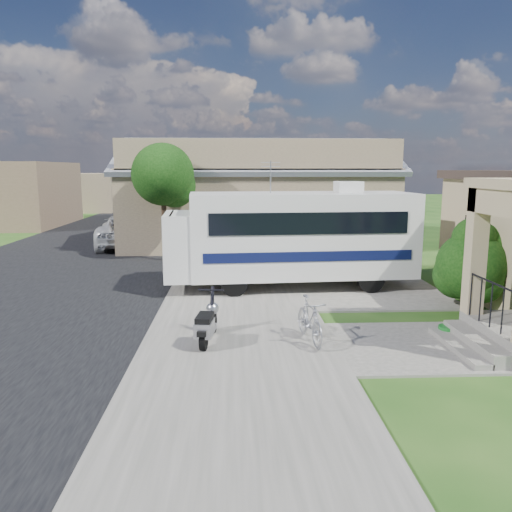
{
  "coord_description": "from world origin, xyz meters",
  "views": [
    {
      "loc": [
        -1.08,
        -10.54,
        3.59
      ],
      "look_at": [
        -0.5,
        2.5,
        1.3
      ],
      "focal_mm": 35.0,
      "sensor_mm": 36.0,
      "label": 1
    }
  ],
  "objects_px": {
    "van": "(150,212)",
    "motorhome": "(292,235)",
    "shrub": "(473,263)",
    "bicycle": "(310,323)",
    "pickup_truck": "(127,230)",
    "garden_hose": "(448,332)",
    "scooter": "(207,324)"
  },
  "relations": [
    {
      "from": "motorhome",
      "to": "bicycle",
      "type": "bearing_deg",
      "value": -96.28
    },
    {
      "from": "garden_hose",
      "to": "shrub",
      "type": "bearing_deg",
      "value": 54.94
    },
    {
      "from": "shrub",
      "to": "scooter",
      "type": "distance_m",
      "value": 7.11
    },
    {
      "from": "shrub",
      "to": "van",
      "type": "distance_m",
      "value": 21.86
    },
    {
      "from": "garden_hose",
      "to": "van",
      "type": "bearing_deg",
      "value": 115.19
    },
    {
      "from": "bicycle",
      "to": "pickup_truck",
      "type": "height_order",
      "value": "pickup_truck"
    },
    {
      "from": "scooter",
      "to": "pickup_truck",
      "type": "height_order",
      "value": "pickup_truck"
    },
    {
      "from": "shrub",
      "to": "van",
      "type": "bearing_deg",
      "value": 120.94
    },
    {
      "from": "motorhome",
      "to": "van",
      "type": "height_order",
      "value": "motorhome"
    },
    {
      "from": "pickup_truck",
      "to": "garden_hose",
      "type": "bearing_deg",
      "value": 117.64
    },
    {
      "from": "motorhome",
      "to": "van",
      "type": "bearing_deg",
      "value": 109.19
    },
    {
      "from": "bicycle",
      "to": "scooter",
      "type": "bearing_deg",
      "value": 169.54
    },
    {
      "from": "van",
      "to": "garden_hose",
      "type": "height_order",
      "value": "van"
    },
    {
      "from": "scooter",
      "to": "shrub",
      "type": "bearing_deg",
      "value": 27.05
    },
    {
      "from": "bicycle",
      "to": "garden_hose",
      "type": "height_order",
      "value": "bicycle"
    },
    {
      "from": "van",
      "to": "motorhome",
      "type": "bearing_deg",
      "value": -72.17
    },
    {
      "from": "bicycle",
      "to": "garden_hose",
      "type": "distance_m",
      "value": 3.14
    },
    {
      "from": "van",
      "to": "garden_hose",
      "type": "xyz_separation_m",
      "value": [
        9.79,
        -20.81,
        -0.84
      ]
    },
    {
      "from": "shrub",
      "to": "bicycle",
      "type": "height_order",
      "value": "shrub"
    },
    {
      "from": "van",
      "to": "pickup_truck",
      "type": "bearing_deg",
      "value": -94.4
    },
    {
      "from": "pickup_truck",
      "to": "garden_hose",
      "type": "height_order",
      "value": "pickup_truck"
    },
    {
      "from": "pickup_truck",
      "to": "bicycle",
      "type": "bearing_deg",
      "value": 107.3
    },
    {
      "from": "shrub",
      "to": "garden_hose",
      "type": "bearing_deg",
      "value": -125.06
    },
    {
      "from": "shrub",
      "to": "scooter",
      "type": "xyz_separation_m",
      "value": [
        -6.65,
        -2.41,
        -0.76
      ]
    },
    {
      "from": "shrub",
      "to": "pickup_truck",
      "type": "height_order",
      "value": "shrub"
    },
    {
      "from": "scooter",
      "to": "bicycle",
      "type": "bearing_deg",
      "value": 6.36
    },
    {
      "from": "pickup_truck",
      "to": "van",
      "type": "distance_m",
      "value": 7.54
    },
    {
      "from": "bicycle",
      "to": "van",
      "type": "xyz_separation_m",
      "value": [
        -6.69,
        21.18,
        0.47
      ]
    },
    {
      "from": "motorhome",
      "to": "van",
      "type": "distance_m",
      "value": 17.58
    },
    {
      "from": "motorhome",
      "to": "bicycle",
      "type": "relative_size",
      "value": 4.85
    },
    {
      "from": "shrub",
      "to": "motorhome",
      "type": "bearing_deg",
      "value": 149.17
    },
    {
      "from": "van",
      "to": "garden_hose",
      "type": "distance_m",
      "value": 23.02
    }
  ]
}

